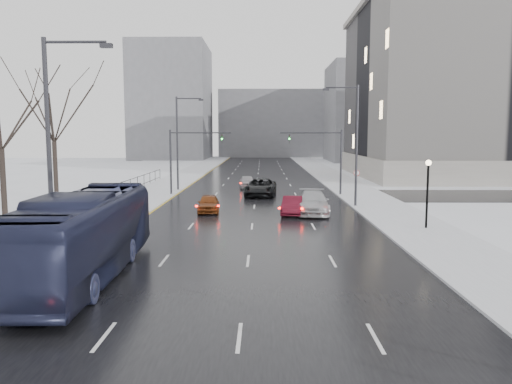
{
  "coord_description": "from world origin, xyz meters",
  "views": [
    {
      "loc": [
        0.68,
        -1.09,
        5.97
      ],
      "look_at": [
        0.28,
        29.24,
        2.5
      ],
      "focal_mm": 35.0,
      "sensor_mm": 36.0,
      "label": 1
    }
  ],
  "objects_px": {
    "sedan_right_near": "(293,205)",
    "streetlight_l_near": "(54,143)",
    "streetlight_l_far": "(179,138)",
    "bus": "(83,235)",
    "no_uturn_sign": "(357,176)",
    "tree_park_d": "(5,219)",
    "sedan_right_cross": "(261,187)",
    "mast_signal_right": "(330,154)",
    "sedan_center_far": "(247,182)",
    "sedan_center_near": "(208,203)",
    "mast_signal_left": "(181,154)",
    "tree_park_e": "(57,200)",
    "lamppost_r_mid": "(428,184)",
    "sedan_right_far": "(313,202)",
    "streetlight_r_mid": "(354,139)"
  },
  "relations": [
    {
      "from": "sedan_right_near",
      "to": "mast_signal_right",
      "type": "bearing_deg",
      "value": 77.96
    },
    {
      "from": "sedan_right_near",
      "to": "streetlight_l_near",
      "type": "bearing_deg",
      "value": -117.1
    },
    {
      "from": "streetlight_l_far",
      "to": "sedan_center_near",
      "type": "distance_m",
      "value": 16.42
    },
    {
      "from": "tree_park_d",
      "to": "streetlight_l_near",
      "type": "xyz_separation_m",
      "value": [
        9.63,
        -14.0,
        5.62
      ]
    },
    {
      "from": "mast_signal_left",
      "to": "no_uturn_sign",
      "type": "bearing_deg",
      "value": -13.6
    },
    {
      "from": "sedan_right_near",
      "to": "sedan_right_cross",
      "type": "xyz_separation_m",
      "value": [
        -2.45,
        11.53,
        0.16
      ]
    },
    {
      "from": "lamppost_r_mid",
      "to": "no_uturn_sign",
      "type": "xyz_separation_m",
      "value": [
        -1.8,
        14.0,
        -0.64
      ]
    },
    {
      "from": "mast_signal_right",
      "to": "sedan_right_cross",
      "type": "bearing_deg",
      "value": -175.2
    },
    {
      "from": "tree_park_e",
      "to": "streetlight_r_mid",
      "type": "xyz_separation_m",
      "value": [
        26.37,
        -4.0,
        5.62
      ]
    },
    {
      "from": "tree_park_d",
      "to": "sedan_center_near",
      "type": "relative_size",
      "value": 3.11
    },
    {
      "from": "streetlight_l_near",
      "to": "sedan_center_near",
      "type": "xyz_separation_m",
      "value": [
        4.67,
        17.03,
        -4.89
      ]
    },
    {
      "from": "tree_park_e",
      "to": "streetlight_l_near",
      "type": "relative_size",
      "value": 1.35
    },
    {
      "from": "sedan_right_near",
      "to": "bus",
      "type": "bearing_deg",
      "value": -112.34
    },
    {
      "from": "mast_signal_left",
      "to": "sedan_center_near",
      "type": "relative_size",
      "value": 1.62
    },
    {
      "from": "streetlight_l_far",
      "to": "bus",
      "type": "xyz_separation_m",
      "value": [
        1.39,
        -32.82,
        -3.79
      ]
    },
    {
      "from": "streetlight_l_far",
      "to": "sedan_right_cross",
      "type": "distance_m",
      "value": 10.88
    },
    {
      "from": "mast_signal_left",
      "to": "sedan_right_cross",
      "type": "height_order",
      "value": "mast_signal_left"
    },
    {
      "from": "tree_park_e",
      "to": "sedan_center_far",
      "type": "bearing_deg",
      "value": 32.26
    },
    {
      "from": "streetlight_r_mid",
      "to": "sedan_right_near",
      "type": "relative_size",
      "value": 2.39
    },
    {
      "from": "streetlight_l_far",
      "to": "bus",
      "type": "bearing_deg",
      "value": -87.58
    },
    {
      "from": "sedan_right_cross",
      "to": "lamppost_r_mid",
      "type": "bearing_deg",
      "value": -54.15
    },
    {
      "from": "lamppost_r_mid",
      "to": "bus",
      "type": "bearing_deg",
      "value": -148.68
    },
    {
      "from": "sedan_right_far",
      "to": "no_uturn_sign",
      "type": "bearing_deg",
      "value": 61.91
    },
    {
      "from": "sedan_center_far",
      "to": "sedan_right_near",
      "type": "bearing_deg",
      "value": -82.48
    },
    {
      "from": "mast_signal_left",
      "to": "sedan_right_cross",
      "type": "relative_size",
      "value": 1.06
    },
    {
      "from": "streetlight_r_mid",
      "to": "mast_signal_right",
      "type": "height_order",
      "value": "streetlight_r_mid"
    },
    {
      "from": "sedan_center_near",
      "to": "sedan_right_cross",
      "type": "height_order",
      "value": "sedan_right_cross"
    },
    {
      "from": "lamppost_r_mid",
      "to": "mast_signal_left",
      "type": "relative_size",
      "value": 0.66
    },
    {
      "from": "bus",
      "to": "mast_signal_left",
      "type": "bearing_deg",
      "value": 89.21
    },
    {
      "from": "streetlight_l_far",
      "to": "sedan_right_cross",
      "type": "xyz_separation_m",
      "value": [
        8.67,
        -4.57,
        -4.73
      ]
    },
    {
      "from": "mast_signal_right",
      "to": "sedan_center_far",
      "type": "distance_m",
      "value": 11.31
    },
    {
      "from": "tree_park_d",
      "to": "streetlight_r_mid",
      "type": "distance_m",
      "value": 27.24
    },
    {
      "from": "lamppost_r_mid",
      "to": "sedan_center_far",
      "type": "distance_m",
      "value": 27.68
    },
    {
      "from": "lamppost_r_mid",
      "to": "sedan_right_far",
      "type": "height_order",
      "value": "lamppost_r_mid"
    },
    {
      "from": "streetlight_l_near",
      "to": "no_uturn_sign",
      "type": "relative_size",
      "value": 3.7
    },
    {
      "from": "sedan_right_cross",
      "to": "sedan_center_far",
      "type": "distance_m",
      "value": 7.56
    },
    {
      "from": "no_uturn_sign",
      "to": "sedan_right_near",
      "type": "bearing_deg",
      "value": -127.66
    },
    {
      "from": "streetlight_r_mid",
      "to": "lamppost_r_mid",
      "type": "bearing_deg",
      "value": -74.18
    },
    {
      "from": "tree_park_d",
      "to": "sedan_right_cross",
      "type": "xyz_separation_m",
      "value": [
        18.3,
        13.43,
        0.89
      ]
    },
    {
      "from": "mast_signal_right",
      "to": "no_uturn_sign",
      "type": "bearing_deg",
      "value": -64.89
    },
    {
      "from": "sedan_right_far",
      "to": "streetlight_l_near",
      "type": "bearing_deg",
      "value": -123.99
    },
    {
      "from": "no_uturn_sign",
      "to": "bus",
      "type": "relative_size",
      "value": 0.21
    },
    {
      "from": "tree_park_d",
      "to": "sedan_center_far",
      "type": "xyz_separation_m",
      "value": [
        16.75,
        20.82,
        0.75
      ]
    },
    {
      "from": "no_uturn_sign",
      "to": "streetlight_r_mid",
      "type": "bearing_deg",
      "value": -104.48
    },
    {
      "from": "streetlight_l_near",
      "to": "no_uturn_sign",
      "type": "xyz_separation_m",
      "value": [
        17.37,
        24.0,
        -3.32
      ]
    },
    {
      "from": "mast_signal_left",
      "to": "sedan_right_near",
      "type": "bearing_deg",
      "value": -49.67
    },
    {
      "from": "mast_signal_right",
      "to": "sedan_right_cross",
      "type": "xyz_separation_m",
      "value": [
        -6.83,
        -0.57,
        -3.22
      ]
    },
    {
      "from": "mast_signal_right",
      "to": "sedan_right_near",
      "type": "bearing_deg",
      "value": -109.89
    },
    {
      "from": "streetlight_r_mid",
      "to": "sedan_right_far",
      "type": "bearing_deg",
      "value": -135.6
    },
    {
      "from": "tree_park_d",
      "to": "sedan_right_far",
      "type": "relative_size",
      "value": 2.14
    }
  ]
}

